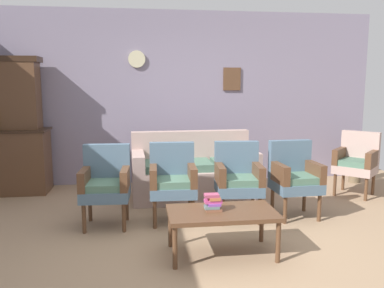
% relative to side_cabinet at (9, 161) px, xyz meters
% --- Properties ---
extents(ground_plane, '(7.68, 7.68, 0.00)m').
position_rel_side_cabinet_xyz_m(ground_plane, '(2.47, -2.25, -0.47)').
color(ground_plane, '#997A5B').
extents(wall_back_with_decor, '(6.40, 0.09, 2.70)m').
position_rel_side_cabinet_xyz_m(wall_back_with_decor, '(2.47, 0.38, 0.89)').
color(wall_back_with_decor, gray).
rests_on(wall_back_with_decor, ground).
extents(side_cabinet, '(1.16, 0.55, 0.93)m').
position_rel_side_cabinet_xyz_m(side_cabinet, '(0.00, 0.00, 0.00)').
color(side_cabinet, brown).
rests_on(side_cabinet, ground).
extents(cabinet_upper_hutch, '(0.99, 0.38, 1.03)m').
position_rel_side_cabinet_xyz_m(cabinet_upper_hutch, '(0.00, 0.08, 0.98)').
color(cabinet_upper_hutch, brown).
rests_on(cabinet_upper_hutch, side_cabinet).
extents(floral_couch, '(1.73, 0.85, 0.90)m').
position_rel_side_cabinet_xyz_m(floral_couch, '(2.63, -0.55, -0.14)').
color(floral_couch, tan).
rests_on(floral_couch, ground).
extents(armchair_by_doorway, '(0.54, 0.52, 0.90)m').
position_rel_side_cabinet_xyz_m(armchair_by_doorway, '(1.50, -1.55, 0.03)').
color(armchair_by_doorway, slate).
rests_on(armchair_by_doorway, ground).
extents(armchair_row_middle, '(0.54, 0.51, 0.90)m').
position_rel_side_cabinet_xyz_m(armchair_row_middle, '(2.25, -1.50, 0.03)').
color(armchair_row_middle, slate).
rests_on(armchair_row_middle, ground).
extents(armchair_near_couch_end, '(0.56, 0.53, 0.90)m').
position_rel_side_cabinet_xyz_m(armchair_near_couch_end, '(3.02, -1.53, 0.03)').
color(armchair_near_couch_end, slate).
rests_on(armchair_near_couch_end, ground).
extents(armchair_near_cabinet, '(0.54, 0.51, 0.90)m').
position_rel_side_cabinet_xyz_m(armchair_near_cabinet, '(3.70, -1.53, 0.03)').
color(armchair_near_cabinet, slate).
rests_on(armchair_near_cabinet, ground).
extents(wingback_chair_by_fireplace, '(0.71, 0.71, 0.90)m').
position_rel_side_cabinet_xyz_m(wingback_chair_by_fireplace, '(4.94, -0.76, 0.03)').
color(wingback_chair_by_fireplace, tan).
rests_on(wingback_chair_by_fireplace, ground).
extents(coffee_table, '(1.00, 0.56, 0.42)m').
position_rel_side_cabinet_xyz_m(coffee_table, '(2.62, -2.48, -0.09)').
color(coffee_table, brown).
rests_on(coffee_table, ground).
extents(book_stack_on_table, '(0.16, 0.11, 0.16)m').
position_rel_side_cabinet_xyz_m(book_stack_on_table, '(2.54, -2.47, 0.03)').
color(book_stack_on_table, brown).
rests_on(book_stack_on_table, coffee_table).
extents(floor_vase_by_wall, '(0.18, 0.18, 0.79)m').
position_rel_side_cabinet_xyz_m(floor_vase_by_wall, '(5.32, -0.10, -0.07)').
color(floor_vase_by_wall, brown).
rests_on(floor_vase_by_wall, ground).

